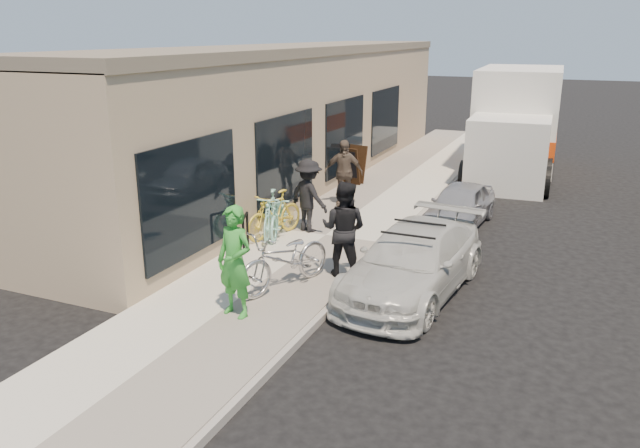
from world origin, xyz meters
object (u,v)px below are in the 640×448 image
(bike_rack, at_px, (245,229))
(sedan_silver, at_px, (460,205))
(moving_truck, at_px, (516,127))
(tandem_bike, at_px, (286,259))
(cruiser_bike_b, at_px, (279,214))
(bystander_a, at_px, (309,196))
(sedan_white, at_px, (413,262))
(cruiser_bike_c, at_px, (274,214))
(cruiser_bike_a, at_px, (271,215))
(man_standing, at_px, (344,229))
(sandwich_board, at_px, (352,165))
(bystander_b, at_px, (344,172))
(woman_rider, at_px, (235,262))

(bike_rack, xyz_separation_m, sedan_silver, (3.71, 4.07, -0.10))
(moving_truck, bearing_deg, tandem_bike, -103.69)
(cruiser_bike_b, xyz_separation_m, bystander_a, (0.51, 0.51, 0.37))
(cruiser_bike_b, height_order, bystander_a, bystander_a)
(moving_truck, bearing_deg, bystander_a, -113.04)
(bike_rack, height_order, sedan_white, sedan_white)
(cruiser_bike_c, relative_size, bystander_a, 1.03)
(cruiser_bike_a, distance_m, cruiser_bike_c, 0.08)
(cruiser_bike_c, bearing_deg, cruiser_bike_a, -117.97)
(cruiser_bike_a, bearing_deg, moving_truck, 50.60)
(man_standing, distance_m, cruiser_bike_a, 2.81)
(sedan_silver, height_order, tandem_bike, tandem_bike)
(bike_rack, relative_size, tandem_bike, 0.37)
(moving_truck, relative_size, cruiser_bike_c, 4.11)
(moving_truck, xyz_separation_m, bystander_a, (-3.45, -9.36, -0.53))
(sandwich_board, relative_size, sedan_white, 0.26)
(bike_rack, xyz_separation_m, bystander_a, (0.67, 1.76, 0.37))
(cruiser_bike_b, relative_size, bystander_b, 1.02)
(woman_rider, xyz_separation_m, cruiser_bike_c, (-1.32, 3.91, -0.40))
(moving_truck, distance_m, man_standing, 11.74)
(sedan_white, relative_size, cruiser_bike_b, 2.44)
(man_standing, distance_m, bystander_b, 5.10)
(woman_rider, bearing_deg, sedan_white, 57.24)
(bike_rack, xyz_separation_m, bystander_b, (0.55, 4.26, 0.40))
(sedan_white, height_order, cruiser_bike_a, sedan_white)
(moving_truck, bearing_deg, cruiser_bike_a, -114.60)
(sandwich_board, height_order, tandem_bike, sandwich_board)
(man_standing, bearing_deg, sedan_silver, -106.51)
(sedan_white, relative_size, bystander_b, 2.50)
(cruiser_bike_b, distance_m, bystander_b, 3.06)
(woman_rider, bearing_deg, sandwich_board, 111.12)
(woman_rider, bearing_deg, moving_truck, 90.99)
(cruiser_bike_b, distance_m, cruiser_bike_c, 0.19)
(sandwich_board, xyz_separation_m, woman_rider, (1.55, -9.46, 0.34))
(woman_rider, xyz_separation_m, bystander_a, (-0.79, 4.60, -0.08))
(woman_rider, bearing_deg, cruiser_bike_b, 119.36)
(sedan_silver, xyz_separation_m, cruiser_bike_b, (-3.55, -2.81, 0.10))
(woman_rider, xyz_separation_m, bystander_b, (-0.90, 7.10, -0.05))
(man_standing, height_order, bystander_b, man_standing)
(man_standing, xyz_separation_m, bystander_a, (-1.74, 2.25, -0.07))
(sandwich_board, xyz_separation_m, tandem_bike, (1.79, -8.12, -0.03))
(cruiser_bike_a, relative_size, bystander_b, 0.99)
(cruiser_bike_a, bearing_deg, sandwich_board, 74.18)
(woman_rider, bearing_deg, sedan_silver, 83.70)
(tandem_bike, bearing_deg, bystander_b, 121.59)
(cruiser_bike_c, xyz_separation_m, bystander_a, (0.54, 0.69, 0.32))
(bystander_a, bearing_deg, moving_truck, -87.73)
(tandem_bike, bearing_deg, sedan_white, 46.42)
(tandem_bike, height_order, cruiser_bike_a, tandem_bike)
(sedan_silver, relative_size, cruiser_bike_c, 1.77)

